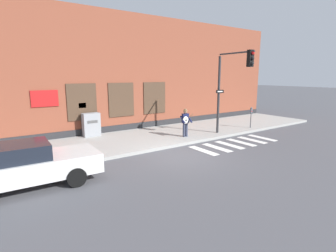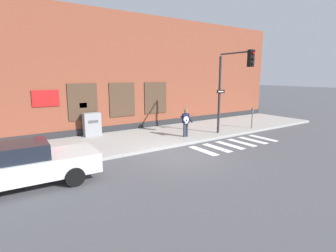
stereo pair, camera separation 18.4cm
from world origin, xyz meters
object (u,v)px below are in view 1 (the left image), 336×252
parking_meter (251,114)px  utility_box (91,125)px  busker (185,121)px  traffic_light (231,79)px  red_car (27,165)px

parking_meter → utility_box: 10.56m
busker → traffic_light: size_ratio=0.34×
busker → traffic_light: bearing=-29.2°
red_car → parking_meter: bearing=7.0°
utility_box → busker: bearing=-37.0°
utility_box → red_car: bearing=-126.4°
red_car → busker: bearing=14.4°
parking_meter → utility_box: (-9.83, 3.86, -0.25)m
red_car → utility_box: 6.92m
utility_box → parking_meter: bearing=-21.4°
busker → traffic_light: 3.61m
traffic_light → busker: bearing=150.8°
red_car → traffic_light: (10.89, 0.91, 2.78)m
traffic_light → red_car: bearing=-175.2°
busker → utility_box: (-4.47, 3.37, -0.24)m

